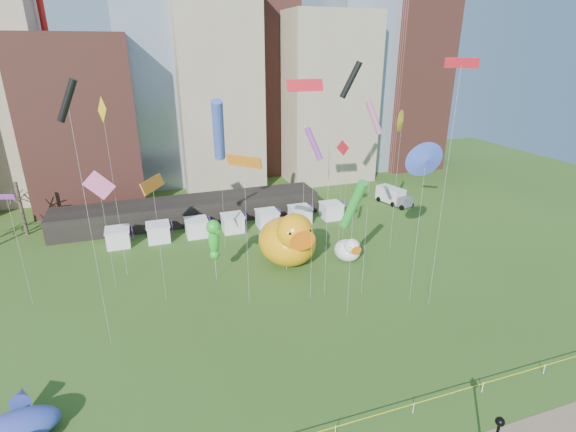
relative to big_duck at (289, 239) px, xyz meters
name	(u,v)px	position (x,y,z in m)	size (l,w,h in m)	color
skyline	(204,63)	(-2.85, 37.00, 18.22)	(101.00, 23.00, 68.00)	brown
pavilion	(191,210)	(-9.10, 17.93, -1.62)	(38.00, 6.00, 3.20)	black
vendor_tents	(233,224)	(-4.08, 11.93, -2.11)	(33.24, 2.80, 2.40)	white
caution_tape	(336,428)	(-5.10, -24.07, -2.54)	(50.00, 0.06, 0.90)	white
big_duck	(289,239)	(0.00, 0.00, 0.00)	(6.88, 9.16, 7.01)	orange
small_duck	(348,250)	(7.02, -1.50, -1.75)	(3.08, 4.14, 3.19)	white
seahorse_green	(214,237)	(-8.76, -0.86, 1.99)	(1.76, 2.08, 7.09)	silver
seahorse_purple	(287,237)	(-0.71, -1.40, 0.98)	(1.57, 1.79, 5.76)	silver
whale_inflatable	(18,424)	(-24.73, -17.29, -2.19)	(5.33, 6.55, 2.24)	#433EA9
box_truck	(393,196)	(23.12, 14.56, -1.89)	(3.79, 6.47, 2.59)	silver
kite_0	(461,66)	(10.39, -12.76, 19.36)	(2.38, 1.87, 23.23)	silver
kite_1	(99,186)	(-19.27, 0.95, 8.11)	(3.06, 0.27, 12.98)	silver
kite_2	(67,101)	(-19.44, -9.07, 17.28)	(1.84, 0.76, 22.08)	silver
kite_3	(329,163)	(1.32, -7.56, 10.76)	(1.37, 3.07, 15.80)	silver
kite_4	(402,121)	(13.47, -0.45, 12.95)	(1.96, 1.98, 17.42)	silver
kite_5	(219,131)	(-6.29, 6.53, 11.82)	(2.04, 4.55, 18.78)	silver
kite_6	(244,162)	(-6.53, -6.71, 11.34)	(2.79, 2.87, 15.15)	silver
kite_7	(314,144)	(-0.31, -7.71, 12.69)	(1.73, 1.44, 17.44)	silver
kite_8	(343,152)	(6.63, 0.41, 9.76)	(1.80, 0.49, 14.33)	silver
kite_9	(374,118)	(5.03, -8.71, 14.91)	(1.86, 0.60, 19.74)	silver
kite_10	(351,80)	(9.59, 5.11, 17.14)	(2.69, 1.57, 22.58)	silver
kite_11	(353,205)	(1.80, -11.84, 8.09)	(1.52, 3.00, 13.76)	silver
kite_12	(103,114)	(-18.13, 3.55, 14.64)	(0.95, 2.40, 19.56)	silver
kite_13	(426,160)	(9.09, -11.40, 11.37)	(3.11, 0.91, 16.14)	silver
kite_14	(152,185)	(-14.38, -3.45, 9.10)	(2.26, 3.39, 12.91)	silver
kite_15	(6,199)	(-27.02, 0.02, 8.03)	(1.61, 0.79, 11.67)	silver
kite_16	(305,86)	(2.66, 2.28, 16.87)	(4.14, 0.69, 20.79)	silver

